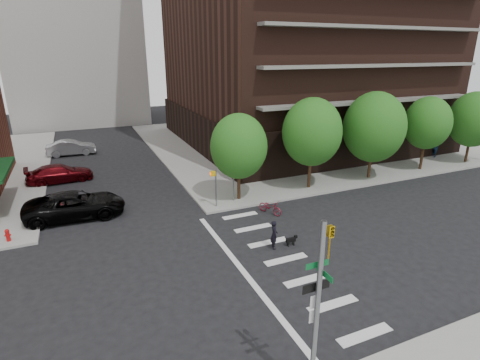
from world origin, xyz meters
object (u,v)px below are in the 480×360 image
object	(u,v)px
traffic_signal	(316,328)
parked_car_silver	(71,148)
fire_hydrant	(8,234)
parked_car_maroon	(60,173)
parked_car_black	(75,205)
scooter	(270,207)
dog_walker	(274,235)
pedestrian_far	(434,148)

from	to	relation	value
traffic_signal	parked_car_silver	world-z (taller)	traffic_signal
fire_hydrant	parked_car_maroon	xyz separation A→B (m)	(2.53, 10.36, 0.19)
traffic_signal	parked_car_black	bearing A→B (deg)	110.13
parked_car_maroon	scooter	xyz separation A→B (m)	(12.95, -12.66, -0.26)
parked_car_black	parked_car_maroon	world-z (taller)	parked_car_black
parked_car_black	dog_walker	xyz separation A→B (m)	(9.89, -8.72, -0.03)
parked_car_maroon	scooter	world-z (taller)	parked_car_maroon
parked_car_maroon	parked_car_silver	xyz separation A→B (m)	(0.94, 8.84, 0.05)
parked_car_black	parked_car_silver	world-z (taller)	parked_car_black
parked_car_silver	dog_walker	size ratio (longest dim) A/B	2.92
scooter	fire_hydrant	bearing A→B (deg)	147.63
scooter	parked_car_maroon	bearing A→B (deg)	111.71
dog_walker	pedestrian_far	world-z (taller)	pedestrian_far
parked_car_silver	dog_walker	world-z (taller)	dog_walker
traffic_signal	parked_car_silver	bearing A→B (deg)	100.76
dog_walker	parked_car_black	bearing A→B (deg)	64.51
dog_walker	pedestrian_far	size ratio (longest dim) A/B	0.87
traffic_signal	parked_car_maroon	size ratio (longest dim) A/B	1.17
parked_car_silver	parked_car_black	bearing A→B (deg)	-178.85
traffic_signal	pedestrian_far	xyz separation A→B (m)	(27.06, 18.49, -1.61)
traffic_signal	fire_hydrant	distance (m)	18.42
fire_hydrant	dog_walker	world-z (taller)	dog_walker
parked_car_silver	scooter	size ratio (longest dim) A/B	2.62
parked_car_black	pedestrian_far	world-z (taller)	pedestrian_far
parked_car_black	dog_walker	world-z (taller)	parked_car_black
parked_car_black	scooter	bearing A→B (deg)	-108.38
pedestrian_far	parked_car_black	bearing A→B (deg)	-69.21
parked_car_maroon	pedestrian_far	world-z (taller)	pedestrian_far
parked_car_maroon	dog_walker	size ratio (longest dim) A/B	3.12
dog_walker	fire_hydrant	bearing A→B (deg)	80.27
parked_car_maroon	scooter	distance (m)	18.11
traffic_signal	parked_car_silver	distance (m)	35.16
traffic_signal	scooter	bearing A→B (deg)	67.26
traffic_signal	fire_hydrant	xyz separation A→B (m)	(-10.03, 15.29, -2.15)
traffic_signal	pedestrian_far	bearing A→B (deg)	34.35
pedestrian_far	traffic_signal	bearing A→B (deg)	-36.49
parked_car_black	scooter	world-z (taller)	parked_car_black
traffic_signal	dog_walker	bearing A→B (deg)	68.57
dog_walker	traffic_signal	bearing A→B (deg)	174.48
parked_car_black	pedestrian_far	xyz separation A→B (m)	(33.48, 0.96, 0.24)
parked_car_maroon	traffic_signal	bearing A→B (deg)	-169.34
parked_car_maroon	scooter	size ratio (longest dim) A/B	2.80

